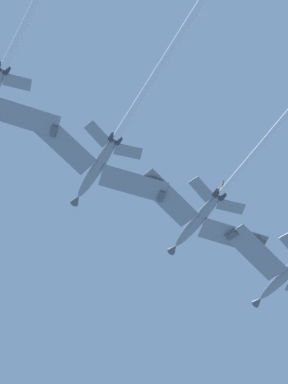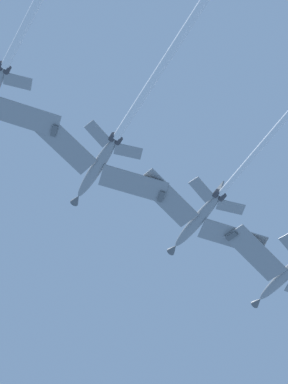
{
  "view_description": "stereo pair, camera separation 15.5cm",
  "coord_description": "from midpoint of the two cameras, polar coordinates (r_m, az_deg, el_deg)",
  "views": [
    {
      "loc": [
        29.92,
        19.74,
        1.51
      ],
      "look_at": [
        5.7,
        5.59,
        107.5
      ],
      "focal_mm": 76.43,
      "sensor_mm": 36.0,
      "label": 1
    },
    {
      "loc": [
        30.0,
        19.6,
        1.51
      ],
      "look_at": [
        5.7,
        5.59,
        107.5
      ],
      "focal_mm": 76.43,
      "sensor_mm": 36.0,
      "label": 2
    }
  ],
  "objects": [
    {
      "name": "jet_centre",
      "position": [
        105.84,
        6.26,
        1.01
      ],
      "size": [
        30.0,
        44.95,
        27.12
      ],
      "color": "gray"
    },
    {
      "name": "jet_inner_left",
      "position": [
        100.55,
        0.25,
        7.27
      ],
      "size": [
        32.59,
        48.2,
        27.5
      ],
      "color": "gray"
    },
    {
      "name": "jet_far_left",
      "position": [
        101.19,
        -8.34,
        11.36
      ],
      "size": [
        28.49,
        42.56,
        24.82
      ],
      "color": "gray"
    }
  ]
}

